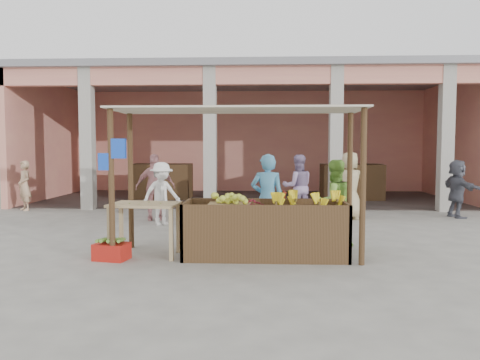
{
  "coord_description": "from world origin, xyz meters",
  "views": [
    {
      "loc": [
        0.43,
        -7.46,
        1.77
      ],
      "look_at": [
        0.04,
        1.2,
        1.16
      ],
      "focal_mm": 35.0,
      "sensor_mm": 36.0,
      "label": 1
    }
  ],
  "objects_px": {
    "vendor_green": "(334,201)",
    "side_table": "(145,212)",
    "vendor_blue": "(267,196)",
    "red_crate": "(112,251)",
    "motorcycle": "(264,210)",
    "fruit_stall": "(265,232)"
  },
  "relations": [
    {
      "from": "side_table",
      "to": "red_crate",
      "type": "height_order",
      "value": "side_table"
    },
    {
      "from": "side_table",
      "to": "vendor_green",
      "type": "distance_m",
      "value": 3.32
    },
    {
      "from": "fruit_stall",
      "to": "vendor_green",
      "type": "relative_size",
      "value": 1.59
    },
    {
      "from": "side_table",
      "to": "red_crate",
      "type": "xyz_separation_m",
      "value": [
        -0.47,
        -0.27,
        -0.59
      ]
    },
    {
      "from": "vendor_blue",
      "to": "motorcycle",
      "type": "bearing_deg",
      "value": -82.45
    },
    {
      "from": "fruit_stall",
      "to": "motorcycle",
      "type": "bearing_deg",
      "value": 89.97
    },
    {
      "from": "side_table",
      "to": "vendor_blue",
      "type": "height_order",
      "value": "vendor_blue"
    },
    {
      "from": "vendor_blue",
      "to": "side_table",
      "type": "bearing_deg",
      "value": 32.53
    },
    {
      "from": "vendor_blue",
      "to": "motorcycle",
      "type": "distance_m",
      "value": 1.48
    },
    {
      "from": "red_crate",
      "to": "motorcycle",
      "type": "bearing_deg",
      "value": 59.8
    },
    {
      "from": "fruit_stall",
      "to": "side_table",
      "type": "bearing_deg",
      "value": -179.0
    },
    {
      "from": "side_table",
      "to": "motorcycle",
      "type": "height_order",
      "value": "motorcycle"
    },
    {
      "from": "vendor_green",
      "to": "red_crate",
      "type": "bearing_deg",
      "value": 0.96
    },
    {
      "from": "vendor_blue",
      "to": "fruit_stall",
      "type": "bearing_deg",
      "value": 92.86
    },
    {
      "from": "fruit_stall",
      "to": "vendor_green",
      "type": "xyz_separation_m",
      "value": [
        1.23,
        0.9,
        0.42
      ]
    },
    {
      "from": "vendor_blue",
      "to": "vendor_green",
      "type": "distance_m",
      "value": 1.19
    },
    {
      "from": "fruit_stall",
      "to": "red_crate",
      "type": "distance_m",
      "value": 2.45
    },
    {
      "from": "fruit_stall",
      "to": "motorcycle",
      "type": "xyz_separation_m",
      "value": [
        0.0,
        2.39,
        0.04
      ]
    },
    {
      "from": "red_crate",
      "to": "vendor_green",
      "type": "xyz_separation_m",
      "value": [
        3.65,
        1.21,
        0.69
      ]
    },
    {
      "from": "vendor_green",
      "to": "side_table",
      "type": "bearing_deg",
      "value": -0.92
    },
    {
      "from": "fruit_stall",
      "to": "motorcycle",
      "type": "distance_m",
      "value": 2.39
    },
    {
      "from": "motorcycle",
      "to": "red_crate",
      "type": "bearing_deg",
      "value": 134.86
    }
  ]
}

